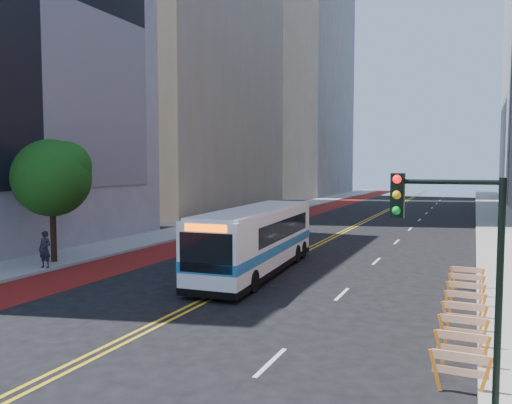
{
  "coord_description": "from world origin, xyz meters",
  "views": [
    {
      "loc": [
        9.79,
        -14.37,
        5.36
      ],
      "look_at": [
        -0.03,
        8.0,
        3.63
      ],
      "focal_mm": 35.0,
      "sensor_mm": 36.0,
      "label": 1
    }
  ],
  "objects": [
    {
      "name": "ground",
      "position": [
        0.0,
        0.0,
        0.0
      ],
      "size": [
        160.0,
        160.0,
        0.0
      ],
      "primitive_type": "plane",
      "color": "black",
      "rests_on": "ground"
    },
    {
      "name": "sidewalk_left",
      "position": [
        -12.0,
        30.0,
        0.07
      ],
      "size": [
        4.0,
        140.0,
        0.15
      ],
      "primitive_type": "cube",
      "color": "gray",
      "rests_on": "ground"
    },
    {
      "name": "sidewalk_right",
      "position": [
        12.0,
        30.0,
        0.07
      ],
      "size": [
        4.0,
        140.0,
        0.15
      ],
      "primitive_type": "cube",
      "color": "gray",
      "rests_on": "ground"
    },
    {
      "name": "bus_lane_paint",
      "position": [
        -8.1,
        30.0,
        0.0
      ],
      "size": [
        3.6,
        140.0,
        0.01
      ],
      "primitive_type": "cube",
      "color": "maroon",
      "rests_on": "ground"
    },
    {
      "name": "center_line_inner",
      "position": [
        -0.18,
        30.0,
        0.0
      ],
      "size": [
        0.14,
        140.0,
        0.01
      ],
      "primitive_type": "cube",
      "color": "gold",
      "rests_on": "ground"
    },
    {
      "name": "center_line_outer",
      "position": [
        0.18,
        30.0,
        0.0
      ],
      "size": [
        0.14,
        140.0,
        0.01
      ],
      "primitive_type": "cube",
      "color": "gold",
      "rests_on": "ground"
    },
    {
      "name": "lane_dashes",
      "position": [
        4.8,
        38.0,
        0.01
      ],
      "size": [
        0.14,
        98.2,
        0.01
      ],
      "color": "silver",
      "rests_on": "ground"
    },
    {
      "name": "midrise_left_far",
      "position": [
        -24.0,
        78.0,
        32.5
      ],
      "size": [
        20.0,
        26.0,
        65.0
      ],
      "primitive_type": "cube",
      "color": "slate",
      "rests_on": "ground"
    },
    {
      "name": "construction_barriers",
      "position": [
        9.6,
        3.42,
        0.68
      ],
      "size": [
        1.42,
        10.91,
        1.0
      ],
      "color": "orange",
      "rests_on": "ground"
    },
    {
      "name": "street_tree",
      "position": [
        -11.24,
        6.04,
        4.91
      ],
      "size": [
        4.2,
        4.2,
        6.7
      ],
      "color": "black",
      "rests_on": "sidewalk_left"
    },
    {
      "name": "traffic_signal",
      "position": [
        9.41,
        -3.51,
        3.72
      ],
      "size": [
        2.21,
        0.34,
        5.07
      ],
      "color": "black",
      "rests_on": "sidewalk_right"
    },
    {
      "name": "transit_bus",
      "position": [
        -0.21,
        8.57,
        1.71
      ],
      "size": [
        3.49,
        12.11,
        3.28
      ],
      "rotation": [
        0.0,
        0.0,
        0.07
      ],
      "color": "white",
      "rests_on": "ground"
    },
    {
      "name": "car_a",
      "position": [
        -6.36,
        20.01,
        0.76
      ],
      "size": [
        3.11,
        4.82,
        1.53
      ],
      "primitive_type": "imported",
      "rotation": [
        0.0,
        0.0,
        0.32
      ],
      "color": "black",
      "rests_on": "ground"
    },
    {
      "name": "car_b",
      "position": [
        -6.76,
        30.31,
        0.75
      ],
      "size": [
        2.47,
        4.78,
        1.5
      ],
      "primitive_type": "imported",
      "rotation": [
        0.0,
        0.0,
        -0.2
      ],
      "color": "black",
      "rests_on": "ground"
    },
    {
      "name": "car_c",
      "position": [
        -9.3,
        34.37,
        0.72
      ],
      "size": [
        3.32,
        5.36,
        1.45
      ],
      "primitive_type": "imported",
      "rotation": [
        0.0,
        0.0,
        0.28
      ],
      "color": "black",
      "rests_on": "ground"
    },
    {
      "name": "pedestrian",
      "position": [
        -10.4,
        4.54,
        1.1
      ],
      "size": [
        0.74,
        0.52,
        1.91
      ],
      "primitive_type": "imported",
      "rotation": [
        0.0,
        0.0,
        0.09
      ],
      "color": "black",
      "rests_on": "sidewalk_left"
    }
  ]
}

